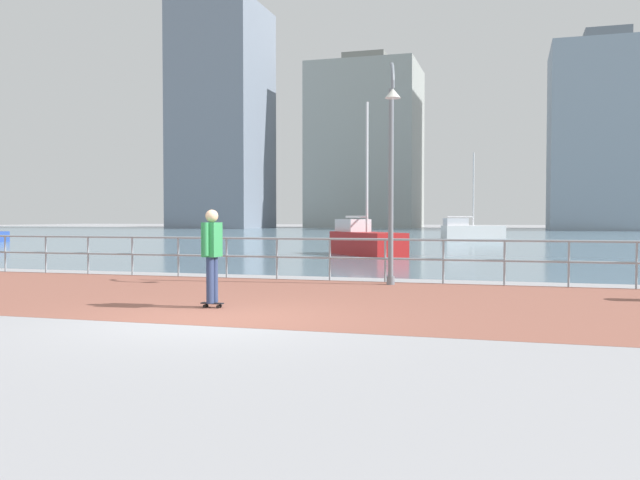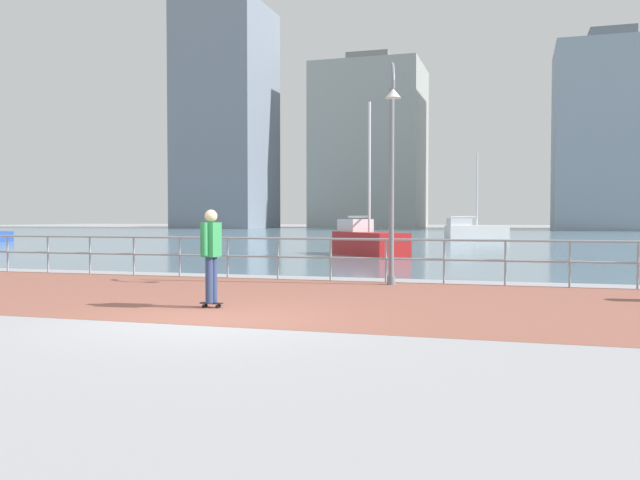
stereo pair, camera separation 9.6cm
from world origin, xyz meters
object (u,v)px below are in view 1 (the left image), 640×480
object	(u,v)px
sailboat_gray	(471,230)
sailboat_ivory	(365,241)
lamppost	(391,162)
skateboarder	(212,249)

from	to	relation	value
sailboat_gray	sailboat_ivory	size ratio (longest dim) A/B	1.03
sailboat_gray	sailboat_ivory	xyz separation A→B (m)	(-2.91, -24.43, -0.02)
sailboat_gray	sailboat_ivory	distance (m)	24.60
lamppost	sailboat_gray	xyz separation A→B (m)	(-0.34, 36.46, -2.22)
sailboat_gray	sailboat_ivory	bearing A→B (deg)	-96.79
sailboat_gray	skateboarder	bearing A→B (deg)	-92.73
lamppost	sailboat_gray	distance (m)	36.53
lamppost	sailboat_gray	world-z (taller)	sailboat_gray
skateboarder	sailboat_ivory	distance (m)	16.73
skateboarder	sailboat_gray	size ratio (longest dim) A/B	0.26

